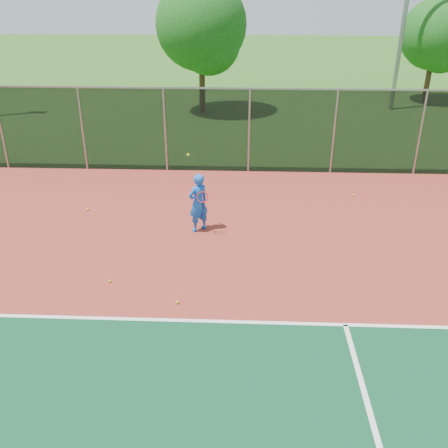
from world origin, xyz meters
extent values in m
plane|color=#265518|center=(0.00, 0.00, 0.00)|extent=(120.00, 120.00, 0.00)
cube|color=maroon|center=(0.00, 2.00, 0.01)|extent=(30.00, 20.00, 0.02)
cube|color=white|center=(2.00, 3.00, 0.03)|extent=(22.00, 0.10, 0.00)
cube|color=black|center=(0.00, 12.00, 1.52)|extent=(30.00, 0.04, 3.00)
cube|color=gray|center=(0.00, 12.00, 3.02)|extent=(30.00, 0.06, 0.06)
imported|color=blue|center=(-1.40, 7.17, 0.86)|extent=(0.73, 0.70, 1.68)
cylinder|color=black|center=(-1.25, 6.92, 0.88)|extent=(0.03, 0.15, 0.27)
torus|color=#A51414|center=(-1.25, 6.82, 1.18)|extent=(0.30, 0.13, 0.29)
sphere|color=#C9CF18|center=(-1.65, 7.27, 2.21)|extent=(0.07, 0.07, 0.07)
sphere|color=#C9CF18|center=(-4.93, 8.33, 0.06)|extent=(0.07, 0.07, 0.07)
sphere|color=#C9CF18|center=(3.42, 9.82, 0.06)|extent=(0.07, 0.07, 0.07)
sphere|color=#C9CF18|center=(-1.56, 3.60, 0.06)|extent=(0.07, 0.07, 0.07)
sphere|color=#C9CF18|center=(-3.25, 4.38, 0.06)|extent=(0.07, 0.07, 0.07)
cylinder|color=#3C2216|center=(-2.40, 20.82, 1.26)|extent=(0.30, 0.30, 2.53)
sphere|color=#144B14|center=(-2.40, 20.82, 4.36)|extent=(4.50, 4.50, 4.50)
sphere|color=#144B14|center=(-2.00, 20.52, 3.51)|extent=(3.09, 3.09, 3.09)
cylinder|color=#3C2216|center=(10.09, 23.86, 1.06)|extent=(0.30, 0.30, 2.13)
sphere|color=#144B14|center=(10.09, 23.86, 3.67)|extent=(3.78, 3.78, 3.78)
sphere|color=#144B14|center=(10.49, 23.56, 2.96)|extent=(2.60, 2.60, 2.60)
camera|label=1|loc=(-0.14, -5.36, 6.45)|focal=40.00mm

